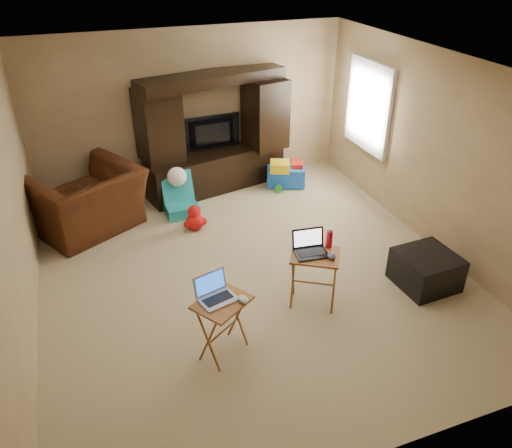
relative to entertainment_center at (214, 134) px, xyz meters
name	(u,v)px	position (x,y,z in m)	size (l,w,h in m)	color
floor	(250,271)	(-0.27, -2.43, -0.94)	(5.50, 5.50, 0.00)	beige
ceiling	(249,69)	(-0.27, -2.43, 1.56)	(5.50, 5.50, 0.00)	silver
wall_back	(191,110)	(-0.27, 0.32, 0.31)	(5.00, 5.00, 0.00)	tan
wall_front	(385,345)	(-0.27, -5.18, 0.31)	(5.00, 5.00, 0.00)	tan
wall_left	(10,220)	(-2.77, -2.43, 0.31)	(5.50, 5.50, 0.00)	tan
wall_right	(434,152)	(2.23, -2.43, 0.31)	(5.50, 5.50, 0.00)	tan
window_pane	(370,106)	(2.21, -0.88, 0.46)	(1.20, 1.20, 0.00)	white
window_frame	(368,106)	(2.19, -0.88, 0.46)	(0.06, 1.14, 1.34)	white
entertainment_center	(214,134)	(0.00, 0.00, 0.00)	(2.30, 0.57, 1.88)	black
television	(213,134)	(0.00, 0.09, -0.04)	(0.95, 0.13, 0.55)	black
recliner	(87,201)	(-2.06, -0.66, -0.49)	(1.37, 1.20, 0.89)	#4B2510
child_rocker	(180,196)	(-0.75, -0.69, -0.63)	(0.47, 0.53, 0.62)	teal
plush_toy	(195,217)	(-0.67, -1.19, -0.75)	(0.35, 0.29, 0.39)	red
push_toy	(286,174)	(1.09, -0.36, -0.71)	(0.62, 0.45, 0.47)	blue
ottoman	(426,270)	(1.60, -3.40, -0.73)	(0.65, 0.65, 0.42)	black
tray_table_left	(223,327)	(-0.99, -3.65, -0.61)	(0.50, 0.40, 0.66)	#9B5A25
tray_table_right	(314,280)	(0.18, -3.27, -0.60)	(0.52, 0.42, 0.68)	#975524
laptop_left	(218,290)	(-1.02, -3.62, -0.16)	(0.34, 0.28, 0.24)	#B2B1B6
laptop_right	(312,245)	(0.14, -3.25, -0.14)	(0.35, 0.29, 0.24)	black
mouse_left	(243,299)	(-0.80, -3.72, -0.26)	(0.08, 0.13, 0.05)	silver
mouse_right	(332,256)	(0.31, -3.39, -0.24)	(0.09, 0.14, 0.06)	#3F3F44
water_bottle	(329,239)	(0.38, -3.19, -0.16)	(0.07, 0.07, 0.21)	#B80B20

